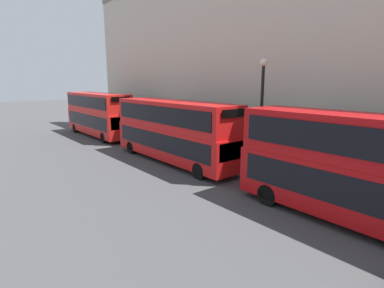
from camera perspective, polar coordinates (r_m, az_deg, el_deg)
name	(u,v)px	position (r m, az deg, el deg)	size (l,w,h in m)	color
bus_leading	(379,170)	(13.17, 32.02, -4.17)	(2.59, 11.27, 4.43)	#B20C0F
bus_second_in_queue	(173,129)	(21.09, -3.63, 2.89)	(2.59, 11.50, 4.32)	red
bus_third_in_queue	(98,113)	(32.83, -17.55, 5.71)	(2.59, 11.05, 4.46)	red
street_lamp	(262,106)	(18.16, 13.13, 7.08)	(0.44, 0.44, 6.94)	black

